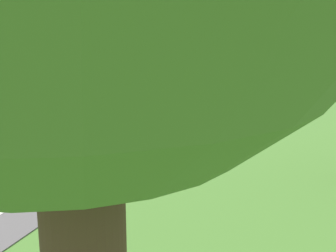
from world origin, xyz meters
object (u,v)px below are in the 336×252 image
object	(u,v)px
bench	(210,126)
backpack	(186,122)
bicycle	(176,120)
person_seated	(204,112)

from	to	relation	value
bench	backpack	distance (m)	1.59
bicycle	backpack	xyz separation A→B (m)	(-0.26, -0.59, -0.18)
bicycle	backpack	size ratio (longest dim) A/B	4.24
bicycle	backpack	distance (m)	0.67
person_seated	bicycle	world-z (taller)	person_seated
person_seated	bicycle	bearing A→B (deg)	-31.77
bicycle	person_seated	bearing A→B (deg)	55.04
bicycle	backpack	world-z (taller)	bicycle
person_seated	bicycle	xyz separation A→B (m)	(1.16, -0.56, -0.44)
person_seated	bench	bearing A→B (deg)	-180.00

